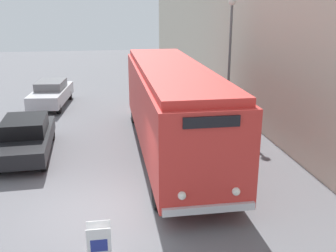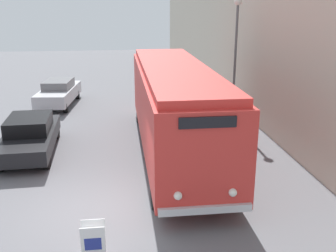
{
  "view_description": "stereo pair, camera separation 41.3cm",
  "coord_description": "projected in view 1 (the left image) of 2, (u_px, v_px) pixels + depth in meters",
  "views": [
    {
      "loc": [
        0.28,
        -10.21,
        5.7
      ],
      "look_at": [
        2.14,
        1.36,
        2.01
      ],
      "focal_mm": 42.0,
      "sensor_mm": 36.0,
      "label": 1
    },
    {
      "loc": [
        0.69,
        -10.27,
        5.7
      ],
      "look_at": [
        2.14,
        1.36,
        2.01
      ],
      "focal_mm": 42.0,
      "sensor_mm": 36.0,
      "label": 2
    }
  ],
  "objects": [
    {
      "name": "ground_plane",
      "position": [
        102.0,
        210.0,
        11.28
      ],
      "size": [
        80.0,
        80.0,
        0.0
      ],
      "primitive_type": "plane",
      "color": "slate"
    },
    {
      "name": "streetlamp",
      "position": [
        230.0,
        43.0,
        18.6
      ],
      "size": [
        0.36,
        0.36,
        5.92
      ],
      "color": "#595E60",
      "rests_on": "ground_plane"
    },
    {
      "name": "vintage_bus",
      "position": [
        172.0,
        105.0,
        15.06
      ],
      "size": [
        2.57,
        11.52,
        3.46
      ],
      "color": "black",
      "rests_on": "ground_plane"
    },
    {
      "name": "sign_board",
      "position": [
        99.0,
        245.0,
        8.87
      ],
      "size": [
        0.54,
        0.37,
        0.99
      ],
      "color": "gray",
      "rests_on": "ground_plane"
    },
    {
      "name": "building_wall_right",
      "position": [
        240.0,
        28.0,
        20.47
      ],
      "size": [
        0.3,
        60.0,
        8.9
      ],
      "color": "beige",
      "rests_on": "ground_plane"
    },
    {
      "name": "parked_car_near",
      "position": [
        26.0,
        137.0,
        15.16
      ],
      "size": [
        2.03,
        4.75,
        1.46
      ],
      "rotation": [
        0.0,
        0.0,
        0.04
      ],
      "color": "black",
      "rests_on": "ground_plane"
    },
    {
      "name": "parked_car_mid",
      "position": [
        51.0,
        93.0,
        22.4
      ],
      "size": [
        2.17,
        4.75,
        1.46
      ],
      "rotation": [
        0.0,
        0.0,
        -0.1
      ],
      "color": "black",
      "rests_on": "ground_plane"
    }
  ]
}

